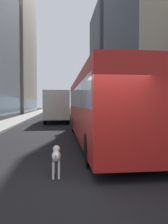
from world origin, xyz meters
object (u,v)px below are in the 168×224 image
Objects in this scene: car_blue_hatchback at (59,110)px; box_truck at (57,106)px; transit_bus at (102,105)px; dalmatian_dog at (56,156)px; car_silver_sedan at (58,112)px; car_yellow_taxi at (79,109)px; car_black_suv at (85,111)px; car_white_van at (98,114)px.

car_blue_hatchback is 14.31m from box_truck.
transit_bus is 1.54× the size of box_truck.
dalmatian_dog is at bearing -113.37° from transit_bus.
box_truck is (-0.00, -7.16, 0.85)m from car_silver_sedan.
transit_bus is 2.84× the size of car_yellow_taxi.
car_yellow_taxi is at bearing 87.26° from transit_bus.
transit_bus is 11.98× the size of dalmatian_dog.
box_truck is at bearing -100.44° from car_yellow_taxi.
car_blue_hatchback and car_yellow_taxi have the same top height.
car_black_suv is 1.03× the size of car_white_van.
dalmatian_dog is (-3.71, -15.04, -0.31)m from car_white_van.
box_truck is at bearing -90.00° from car_silver_sedan.
car_black_suv and car_yellow_taxi have the same top height.
car_blue_hatchback is (-2.40, 26.01, -0.95)m from transit_bus.
transit_bus is at bearing -92.74° from car_yellow_taxi.
car_black_suv is at bearing 69.65° from box_truck.
transit_bus and box_truck have the same top height.
transit_bus is 2.50× the size of car_blue_hatchback.
dalmatian_dog is at bearing -95.53° from car_yellow_taxi.
car_silver_sedan is at bearing 114.59° from car_white_van.
box_truck reaches higher than dalmatian_dog.
transit_bus reaches higher than dalmatian_dog.
transit_bus reaches higher than car_yellow_taxi.
car_blue_hatchback is at bearing -118.28° from car_yellow_taxi.
box_truck is 16.66m from dalmatian_dog.
box_truck is (-4.00, 1.58, 0.84)m from car_white_van.
car_silver_sedan is 9.61m from car_white_van.
dalmatian_dog is at bearing -89.01° from box_truck.
car_black_suv reaches higher than dalmatian_dog.
dalmatian_dog is (0.29, -30.90, -0.31)m from car_blue_hatchback.
car_black_suv is (1.60, 22.51, -0.95)m from transit_bus.
dalmatian_dog is at bearing -103.87° from car_white_van.
car_silver_sedan is 7.21m from box_truck.
car_black_suv is 5.32m from car_blue_hatchback.
car_blue_hatchback is 4.80× the size of dalmatian_dog.
car_blue_hatchback reaches higher than dalmatian_dog.
transit_bus is at bearing -78.43° from box_truck.
box_truck reaches higher than car_silver_sedan.
car_white_van is at bearing -75.84° from car_blue_hatchback.
box_truck reaches higher than car_yellow_taxi.
transit_bus is 2.95× the size of car_silver_sedan.
car_yellow_taxi is 4.21× the size of dalmatian_dog.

